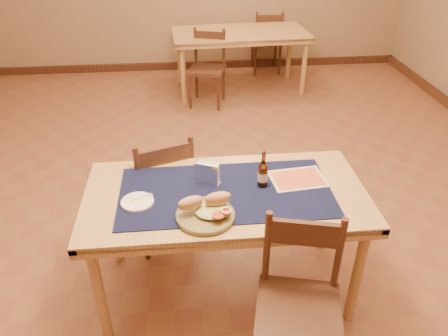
{
  "coord_description": "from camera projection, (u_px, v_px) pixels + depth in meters",
  "views": [
    {
      "loc": [
        -0.21,
        -2.82,
        2.18
      ],
      "look_at": [
        0.0,
        -0.7,
        0.85
      ],
      "focal_mm": 35.0,
      "sensor_mm": 36.0,
      "label": 1
    }
  ],
  "objects": [
    {
      "name": "side_plate",
      "position": [
        137.0,
        202.0,
        2.38
      ],
      "size": [
        0.18,
        0.18,
        0.01
      ],
      "color": "white",
      "rests_on": "placemat"
    },
    {
      "name": "placemat",
      "position": [
        226.0,
        192.0,
        2.48
      ],
      "size": [
        1.2,
        0.6,
        0.01
      ],
      "primitive_type": "cube",
      "color": "black",
      "rests_on": "main_table"
    },
    {
      "name": "menu_card",
      "position": [
        298.0,
        179.0,
        2.58
      ],
      "size": [
        0.34,
        0.27,
        0.01
      ],
      "color": "beige",
      "rests_on": "placemat"
    },
    {
      "name": "beer_bottle",
      "position": [
        263.0,
        174.0,
        2.48
      ],
      "size": [
        0.06,
        0.06,
        0.22
      ],
      "color": "#4E230D",
      "rests_on": "placemat"
    },
    {
      "name": "back_table",
      "position": [
        240.0,
        38.0,
        5.45
      ],
      "size": [
        1.71,
        0.92,
        0.75
      ],
      "color": "tan",
      "rests_on": "ground"
    },
    {
      "name": "chair_back_near",
      "position": [
        208.0,
        67.0,
        5.18
      ],
      "size": [
        0.5,
        0.5,
        0.87
      ],
      "color": "#4C2B1B",
      "rests_on": "ground"
    },
    {
      "name": "fork",
      "position": [
        143.0,
        197.0,
        2.41
      ],
      "size": [
        0.12,
        0.06,
        0.0
      ],
      "color": "#8CD172",
      "rests_on": "side_plate"
    },
    {
      "name": "main_table",
      "position": [
        226.0,
        204.0,
        2.52
      ],
      "size": [
        1.6,
        0.8,
        0.75
      ],
      "color": "tan",
      "rests_on": "ground"
    },
    {
      "name": "room",
      "position": [
        213.0,
        38.0,
        2.81
      ],
      "size": [
        6.04,
        7.04,
        2.84
      ],
      "color": "brown",
      "rests_on": "ground"
    },
    {
      "name": "baseboard",
      "position": [
        216.0,
        206.0,
        3.52
      ],
      "size": [
        6.0,
        7.0,
        0.1
      ],
      "color": "#4C2B1B",
      "rests_on": "ground"
    },
    {
      "name": "chair_main_far",
      "position": [
        161.0,
        188.0,
        3.01
      ],
      "size": [
        0.53,
        0.53,
        0.9
      ],
      "color": "#4C2B1B",
      "rests_on": "ground"
    },
    {
      "name": "chair_back_far",
      "position": [
        267.0,
        41.0,
        6.11
      ],
      "size": [
        0.42,
        0.42,
        0.87
      ],
      "color": "#4C2B1B",
      "rests_on": "ground"
    },
    {
      "name": "napkin_holder",
      "position": [
        207.0,
        174.0,
        2.52
      ],
      "size": [
        0.16,
        0.11,
        0.13
      ],
      "color": "silver",
      "rests_on": "placemat"
    },
    {
      "name": "chair_main_near",
      "position": [
        299.0,
        302.0,
        2.17
      ],
      "size": [
        0.5,
        0.5,
        0.9
      ],
      "color": "#4C2B1B",
      "rests_on": "ground"
    },
    {
      "name": "sandwich_plate",
      "position": [
        207.0,
        211.0,
        2.27
      ],
      "size": [
        0.31,
        0.31,
        0.12
      ],
      "color": "olive",
      "rests_on": "placemat"
    }
  ]
}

